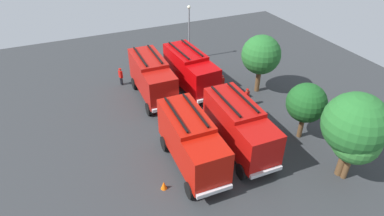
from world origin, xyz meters
name	(u,v)px	position (x,y,z in m)	size (l,w,h in m)	color
ground_plane	(192,122)	(0.00, 0.00, 0.00)	(46.93, 46.93, 0.00)	#2D3033
fire_truck_0	(152,77)	(-5.14, -1.69, 2.15)	(7.23, 2.84, 3.88)	#AA130D
fire_truck_1	(191,140)	(4.63, -2.09, 2.15)	(7.25, 2.87, 3.88)	#B41208
fire_truck_2	(190,70)	(-5.03, 2.05, 2.15)	(7.34, 3.12, 3.88)	#BA0507
fire_truck_3	(239,126)	(4.52, 1.68, 2.15)	(7.24, 2.86, 3.88)	#AD0E0B
firefighter_1	(121,76)	(-8.68, -3.83, 0.99)	(0.47, 0.36, 1.75)	black
firefighter_2	(222,83)	(-3.27, 4.52, 1.04)	(0.30, 0.43, 1.83)	black
firefighter_3	(247,97)	(-0.35, 5.45, 0.95)	(0.37, 0.48, 1.70)	black
tree_0	(261,55)	(-2.24, 7.84, 3.73)	(3.58, 3.58, 5.55)	brown
tree_1	(306,103)	(5.13, 6.92, 3.09)	(2.96, 2.96, 4.59)	brown
tree_2	(355,124)	(9.51, 6.68, 4.16)	(3.99, 3.99, 6.19)	brown
tree_3	(356,141)	(9.89, 6.75, 3.14)	(3.01, 3.01, 4.67)	brown
traffic_cone_0	(164,185)	(5.98, -4.61, 0.29)	(0.41, 0.41, 0.59)	#F2600C
lamppost	(189,28)	(-11.60, 4.77, 3.61)	(0.36, 0.36, 6.11)	slate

